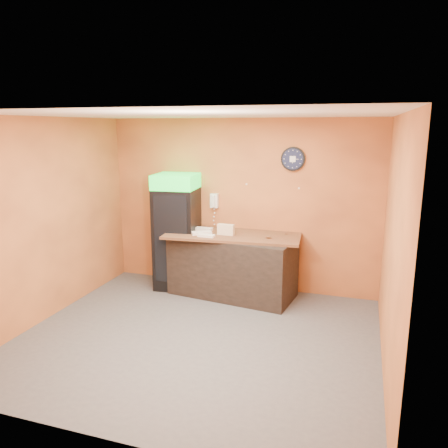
% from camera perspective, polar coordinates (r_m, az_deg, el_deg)
% --- Properties ---
extents(floor, '(4.50, 4.50, 0.00)m').
position_cam_1_polar(floor, '(5.83, -3.46, -14.58)').
color(floor, '#47474C').
rests_on(floor, ground).
extents(back_wall, '(4.50, 0.02, 2.80)m').
position_cam_1_polar(back_wall, '(7.20, 2.16, 2.50)').
color(back_wall, orange).
rests_on(back_wall, floor).
extents(left_wall, '(0.02, 4.00, 2.80)m').
position_cam_1_polar(left_wall, '(6.50, -22.47, 0.42)').
color(left_wall, orange).
rests_on(left_wall, floor).
extents(right_wall, '(0.02, 4.00, 2.80)m').
position_cam_1_polar(right_wall, '(5.00, 21.14, -2.91)').
color(right_wall, orange).
rests_on(right_wall, floor).
extents(ceiling, '(4.50, 4.00, 0.02)m').
position_cam_1_polar(ceiling, '(5.19, -3.88, 14.08)').
color(ceiling, white).
rests_on(ceiling, back_wall).
extents(beverage_cooler, '(0.73, 0.74, 1.91)m').
position_cam_1_polar(beverage_cooler, '(7.27, -6.28, -1.22)').
color(beverage_cooler, black).
rests_on(beverage_cooler, floor).
extents(prep_counter, '(2.04, 1.11, 0.97)m').
position_cam_1_polar(prep_counter, '(7.02, 1.13, -5.47)').
color(prep_counter, black).
rests_on(prep_counter, floor).
extents(wall_clock, '(0.37, 0.06, 0.37)m').
position_cam_1_polar(wall_clock, '(6.90, 8.99, 8.39)').
color(wall_clock, black).
rests_on(wall_clock, back_wall).
extents(wall_phone, '(0.13, 0.11, 0.24)m').
position_cam_1_polar(wall_phone, '(7.27, -1.29, 3.05)').
color(wall_phone, white).
rests_on(wall_phone, back_wall).
extents(butcher_paper, '(2.18, 1.06, 0.04)m').
position_cam_1_polar(butcher_paper, '(6.88, 1.15, -1.47)').
color(butcher_paper, brown).
rests_on(butcher_paper, prep_counter).
extents(sub_roll_stack, '(0.27, 0.10, 0.17)m').
position_cam_1_polar(sub_roll_stack, '(6.81, 0.24, -0.74)').
color(sub_roll_stack, beige).
rests_on(sub_roll_stack, butcher_paper).
extents(wrapped_sandwich_left, '(0.33, 0.26, 0.04)m').
position_cam_1_polar(wrapped_sandwich_left, '(6.86, -2.93, -1.16)').
color(wrapped_sandwich_left, white).
rests_on(wrapped_sandwich_left, butcher_paper).
extents(wrapped_sandwich_mid, '(0.26, 0.11, 0.04)m').
position_cam_1_polar(wrapped_sandwich_mid, '(6.70, -2.34, -1.54)').
color(wrapped_sandwich_mid, white).
rests_on(wrapped_sandwich_mid, butcher_paper).
extents(wrapped_sandwich_right, '(0.32, 0.13, 0.04)m').
position_cam_1_polar(wrapped_sandwich_right, '(7.12, -2.77, -0.65)').
color(wrapped_sandwich_right, white).
rests_on(wrapped_sandwich_right, butcher_paper).
extents(kitchen_tool, '(0.06, 0.06, 0.06)m').
position_cam_1_polar(kitchen_tool, '(6.91, 0.90, -0.99)').
color(kitchen_tool, silver).
rests_on(kitchen_tool, butcher_paper).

